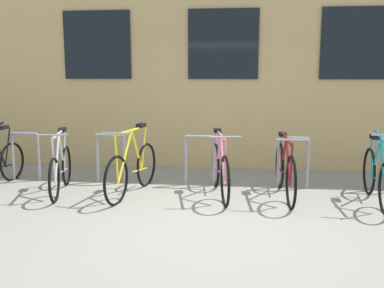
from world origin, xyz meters
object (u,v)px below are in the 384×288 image
object	(u,v)px
bicycle_silver	(61,169)
bicycle_pink	(220,169)
bicycle_teal	(377,176)
bicycle_yellow	(132,169)
bicycle_maroon	(285,171)

from	to	relation	value
bicycle_silver	bicycle_pink	bearing A→B (deg)	3.17
bicycle_teal	bicycle_pink	xyz separation A→B (m)	(-2.24, 0.15, 0.00)
bicycle_pink	bicycle_teal	bearing A→B (deg)	-3.79
bicycle_teal	bicycle_silver	bearing A→B (deg)	179.85
bicycle_yellow	bicycle_pink	distance (m)	1.33
bicycle_teal	bicycle_yellow	world-z (taller)	bicycle_teal
bicycle_pink	bicycle_silver	xyz separation A→B (m)	(-2.45, -0.14, -0.02)
bicycle_maroon	bicycle_silver	bearing A→B (deg)	-177.35
bicycle_pink	bicycle_silver	size ratio (longest dim) A/B	1.10
bicycle_teal	bicycle_yellow	size ratio (longest dim) A/B	0.97
bicycle_teal	bicycle_maroon	xyz separation A→B (m)	(-1.27, 0.17, 0.01)
bicycle_teal	bicycle_maroon	distance (m)	1.28
bicycle_maroon	bicycle_teal	bearing A→B (deg)	-7.66
bicycle_teal	bicycle_maroon	size ratio (longest dim) A/B	0.94
bicycle_pink	bicycle_silver	bearing A→B (deg)	-176.83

